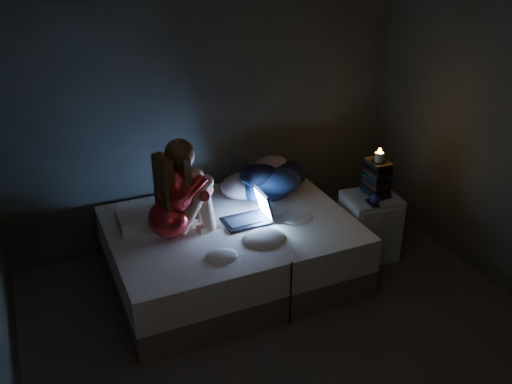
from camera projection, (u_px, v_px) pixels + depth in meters
floor at (309, 360)px, 3.80m from camera, size 3.60×3.80×0.02m
wall_back at (207, 97)px, 4.77m from camera, size 3.60×0.02×2.60m
bed at (231, 250)px, 4.53m from camera, size 1.88×1.41×0.52m
pillow at (144, 219)px, 4.35m from camera, size 0.40×0.28×0.12m
woman at (167, 192)px, 4.04m from camera, size 0.53×0.40×0.77m
laptop at (246, 208)px, 4.36m from camera, size 0.37×0.26×0.26m
clothes_pile at (266, 178)px, 4.75m from camera, size 0.59×0.49×0.33m
nightstand at (369, 226)px, 4.82m from camera, size 0.47×0.43×0.58m
book_stack at (377, 179)px, 4.64m from camera, size 0.19×0.25×0.30m
candle at (379, 157)px, 4.56m from camera, size 0.07×0.07×0.08m
phone at (374, 203)px, 4.57m from camera, size 0.07×0.14×0.01m
blue_orb at (377, 199)px, 4.56m from camera, size 0.08×0.08×0.08m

